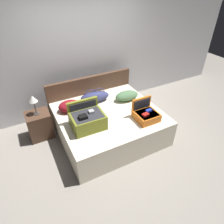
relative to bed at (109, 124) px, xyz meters
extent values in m
plane|color=gray|center=(0.00, -0.40, -0.27)|extent=(12.00, 12.00, 0.00)
cube|color=silver|center=(0.00, 1.25, 1.03)|extent=(8.00, 0.10, 2.60)
cube|color=beige|center=(0.00, 0.00, 0.00)|extent=(1.88, 1.70, 0.54)
cube|color=#4C3323|center=(0.00, 0.89, 0.19)|extent=(1.92, 0.08, 0.92)
cube|color=olive|center=(-0.50, -0.21, 0.40)|extent=(0.56, 0.43, 0.26)
cube|color=#28282D|center=(-0.50, -0.21, 0.44)|extent=(0.49, 0.38, 0.18)
cube|color=black|center=(-0.60, -0.26, 0.55)|extent=(0.14, 0.11, 0.06)
cube|color=#99999E|center=(-0.42, -0.17, 0.54)|extent=(0.09, 0.09, 0.04)
cube|color=olive|center=(-0.49, 0.02, 0.48)|extent=(0.55, 0.07, 0.42)
cube|color=#28282D|center=(-0.49, -0.01, 0.48)|extent=(0.46, 0.02, 0.35)
cube|color=#D16619|center=(0.51, -0.50, 0.34)|extent=(0.39, 0.36, 0.14)
cube|color=#28282D|center=(0.51, -0.50, 0.36)|extent=(0.34, 0.31, 0.10)
cube|color=#B21E19|center=(0.44, -0.54, 0.43)|extent=(0.12, 0.09, 0.04)
cube|color=#1E33A5|center=(0.56, -0.47, 0.42)|extent=(0.12, 0.08, 0.04)
cube|color=#D16619|center=(0.51, -0.31, 0.44)|extent=(0.39, 0.04, 0.35)
cube|color=#28282D|center=(0.51, -0.33, 0.44)|extent=(0.33, 0.02, 0.30)
ellipsoid|color=navy|center=(-0.07, 0.50, 0.38)|extent=(0.62, 0.33, 0.22)
torus|color=navy|center=(-0.15, 0.51, 0.44)|extent=(0.25, 0.05, 0.25)
torus|color=navy|center=(0.02, 0.49, 0.44)|extent=(0.25, 0.05, 0.25)
ellipsoid|color=#4C724C|center=(0.55, 0.26, 0.36)|extent=(0.52, 0.30, 0.19)
ellipsoid|color=maroon|center=(-0.62, 0.42, 0.37)|extent=(0.45, 0.34, 0.21)
cube|color=#4C3323|center=(-1.22, 0.60, 0.00)|extent=(0.44, 0.40, 0.54)
cylinder|color=#3F3833|center=(-1.22, 0.60, 0.28)|extent=(0.11, 0.11, 0.01)
cylinder|color=#4C443D|center=(-1.22, 0.60, 0.41)|extent=(0.02, 0.02, 0.25)
cone|color=white|center=(-1.22, 0.60, 0.60)|extent=(0.15, 0.15, 0.12)
camera|label=1|loc=(-1.35, -2.71, 2.43)|focal=31.48mm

